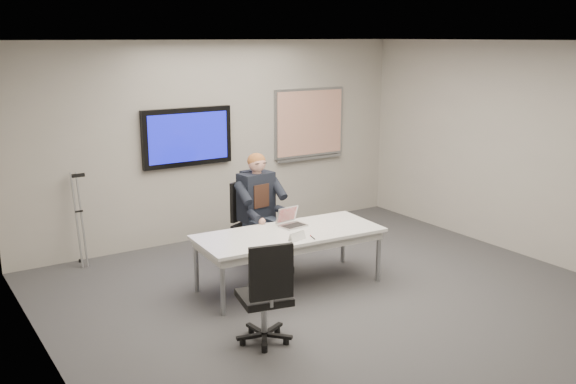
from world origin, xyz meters
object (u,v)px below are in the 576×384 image
office_chair_near (266,312)px  seated_person (264,222)px  conference_table (289,238)px  laptop (291,221)px  office_chair_far (253,236)px

office_chair_near → seated_person: (1.07, 1.84, 0.25)m
conference_table → office_chair_near: size_ratio=2.13×
seated_person → office_chair_near: bearing=-127.6°
seated_person → laptop: size_ratio=4.35×
office_chair_far → laptop: bearing=-109.3°
conference_table → office_chair_far: bearing=88.9°
office_chair_near → laptop: size_ratio=3.14×
laptop → seated_person: bearing=87.6°
conference_table → office_chair_near: office_chair_near is taller
seated_person → conference_table: bearing=-105.1°
conference_table → office_chair_far: 1.04m
office_chair_near → laptop: 1.77m
office_chair_far → office_chair_near: bearing=-141.2°
conference_table → office_chair_far: size_ratio=2.10×
office_chair_far → conference_table: bearing=-119.2°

